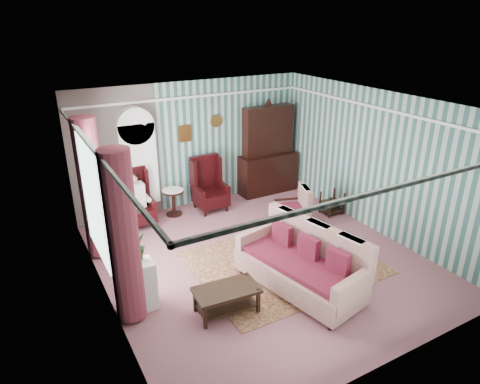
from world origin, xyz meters
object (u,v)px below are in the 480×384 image
dresser_hutch (269,147)px  floral_armchair (292,204)px  wingback_left (135,200)px  bookcase (139,170)px  plant_stand (137,287)px  wingback_right (210,185)px  nest_table (332,203)px  sofa (300,262)px  seated_woman (135,201)px  coffee_table (227,300)px  round_side_table (174,203)px

dresser_hutch → floral_armchair: dresser_hutch is taller
wingback_left → bookcase: bearing=57.3°
wingback_left → plant_stand: wingback_left is taller
wingback_right → nest_table: wingback_right is taller
wingback_left → sofa: size_ratio=0.57×
seated_woman → bookcase: bearing=57.3°
seated_woman → sofa: 3.92m
nest_table → dresser_hutch: bearing=107.4°
seated_woman → coffee_table: (0.35, -3.49, -0.38)m
wingback_left → floral_armchair: wingback_left is taller
wingback_right → seated_woman: (-1.75, 0.00, -0.04)m
round_side_table → wingback_right: bearing=-10.0°
round_side_table → sofa: (0.78, -3.69, 0.22)m
bookcase → sofa: bearing=-70.1°
nest_table → plant_stand: plant_stand is taller
seated_woman → plant_stand: seated_woman is taller
sofa → wingback_left: bearing=13.4°
wingback_left → seated_woman: bearing=0.0°
wingback_left → seated_woman: wingback_left is taller
seated_woman → floral_armchair: (2.88, -1.64, -0.05)m
dresser_hutch → wingback_left: bearing=-175.6°
dresser_hutch → nest_table: (0.57, -1.82, -0.91)m
plant_stand → floral_armchair: (3.68, 1.11, 0.14)m
sofa → coffee_table: size_ratio=2.24×
floral_armchair → sofa: bearing=166.7°
sofa → coffee_table: (-1.32, 0.06, -0.31)m
seated_woman → floral_armchair: 3.32m
dresser_hutch → plant_stand: size_ratio=2.95×
sofa → floral_armchair: bearing=-44.3°
dresser_hutch → wingback_right: (-1.75, -0.27, -0.55)m
dresser_hutch → round_side_table: dresser_hutch is taller
seated_woman → nest_table: (4.07, -1.55, -0.32)m
nest_table → floral_armchair: 1.22m
nest_table → wingback_left: bearing=159.2°
round_side_table → nest_table: (3.17, -1.70, -0.03)m
wingback_left → coffee_table: (0.35, -3.49, -0.42)m
wingback_right → coffee_table: wingback_right is taller
bookcase → seated_woman: bookcase is taller
dresser_hutch → seated_woman: (-3.50, -0.27, -0.59)m
wingback_left → floral_armchair: size_ratio=1.15×
plant_stand → wingback_right: bearing=47.2°
dresser_hutch → wingback_right: size_ratio=1.89×
plant_stand → dresser_hutch: bearing=35.1°
bookcase → nest_table: 4.37m
wingback_left → coffee_table: size_ratio=1.28×
wingback_right → sofa: size_ratio=0.57×
round_side_table → floral_armchair: 2.68m
wingback_right → round_side_table: (-0.85, 0.15, -0.33)m
seated_woman → round_side_table: size_ratio=1.97×
floral_armchair → coffee_table: (-2.53, -1.85, -0.33)m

